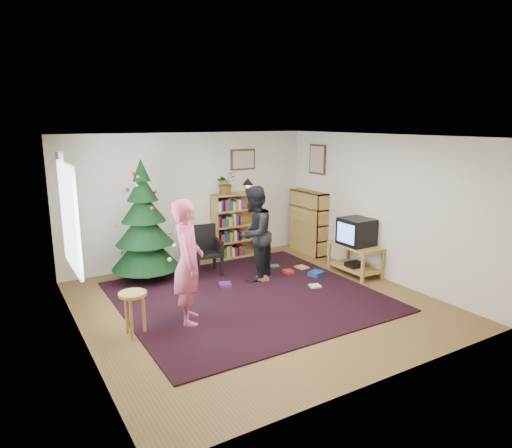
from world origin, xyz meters
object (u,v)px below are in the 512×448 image
person_by_chair (254,234)px  table_lamp (248,182)px  christmas_tree (144,231)px  stool (133,302)px  bookshelf_right (308,221)px  tv_stand (355,256)px  crt_tv (356,232)px  picture_right (318,159)px  armchair (204,248)px  person_standing (188,262)px  potted_plant (226,183)px  picture_back (243,160)px  bookshelf_back (235,225)px

person_by_chair → table_lamp: 1.71m
christmas_tree → stool: size_ratio=3.57×
bookshelf_right → person_by_chair: size_ratio=0.79×
tv_stand → person_by_chair: (-1.73, 0.67, 0.50)m
crt_tv → picture_right: bearing=80.2°
armchair → person_standing: size_ratio=0.52×
potted_plant → table_lamp: 0.50m
picture_right → potted_plant: bearing=161.8°
picture_back → armchair: 2.11m
person_standing → stool: bearing=112.9°
armchair → table_lamp: size_ratio=3.01×
bookshelf_right → table_lamp: (-1.15, 0.52, 0.84)m
person_standing → potted_plant: (1.81, 2.42, 0.66)m
christmas_tree → picture_back: bearing=14.7°
christmas_tree → potted_plant: bearing=14.3°
tv_stand → person_standing: bearing=-174.1°
potted_plant → table_lamp: bearing=0.0°
armchair → person_standing: (-1.01, -1.74, 0.38)m
bookshelf_back → bookshelf_right: size_ratio=1.00×
stool → potted_plant: potted_plant is taller
picture_right → bookshelf_right: size_ratio=0.46×
bookshelf_back → tv_stand: 2.49m
bookshelf_right → crt_tv: bookshelf_right is taller
person_standing → table_lamp: person_standing is taller
picture_right → stool: 4.99m
crt_tv → table_lamp: table_lamp is taller
bookshelf_right → tv_stand: bookshelf_right is taller
christmas_tree → stool: (-0.79, -2.00, -0.42)m
christmas_tree → table_lamp: (2.30, 0.46, 0.62)m
crt_tv → person_by_chair: size_ratio=0.33×
picture_back → person_by_chair: 2.02m
crt_tv → armchair: 2.73m
tv_stand → christmas_tree: bearing=154.1°
christmas_tree → tv_stand: bearing=-25.9°
bookshelf_back → person_by_chair: size_ratio=0.79×
picture_right → person_by_chair: size_ratio=0.36×
picture_right → bookshelf_right: bearing=152.9°
picture_back → person_standing: picture_back is taller
bookshelf_back → crt_tv: size_ratio=2.38×
tv_stand → table_lamp: bearing=116.4°
picture_back → bookshelf_right: bearing=-28.9°
bookshelf_right → tv_stand: bearing=175.6°
picture_right → potted_plant: 1.93m
tv_stand → crt_tv: size_ratio=1.73×
picture_right → tv_stand: picture_right is taller
tv_stand → potted_plant: bearing=126.4°
picture_right → armchair: (-2.59, -0.10, -1.47)m
tv_stand → potted_plant: (-1.53, 2.08, 1.19)m
picture_right → tv_stand: 2.22m
person_standing → table_lamp: 3.41m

